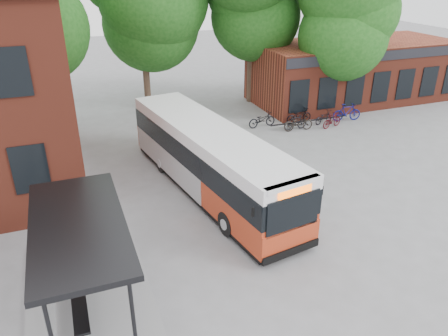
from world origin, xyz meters
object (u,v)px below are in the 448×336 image
object	(u,v)px
city_bus	(210,161)
bicycle_4	(299,116)
bus_shelter	(85,267)
bicycle_2	(298,123)
bicycle_5	(332,120)
bicycle_7	(347,112)
bicycle_6	(324,117)
bicycle_0	(262,120)
bicycle_3	(295,122)

from	to	relation	value
city_bus	bicycle_4	world-z (taller)	city_bus
bus_shelter	bicycle_2	size ratio (longest dim) A/B	3.88
city_bus	bicycle_5	xyz separation A→B (m)	(9.37, 4.89, -0.99)
bus_shelter	city_bus	bearing A→B (deg)	44.60
city_bus	bicycle_7	bearing A→B (deg)	18.16
bicycle_2	city_bus	bearing A→B (deg)	129.08
bus_shelter	bicycle_6	xyz separation A→B (m)	(14.85, 11.14, -1.05)
city_bus	bicycle_0	world-z (taller)	city_bus
bicycle_2	bicycle_6	distance (m)	2.19
bicycle_0	bicycle_3	size ratio (longest dim) A/B	1.20
bicycle_0	bicycle_2	size ratio (longest dim) A/B	0.97
bicycle_4	bicycle_2	bearing A→B (deg)	143.77
bicycle_0	bicycle_2	xyz separation A→B (m)	(1.71, -1.32, 0.01)
bicycle_7	bicycle_2	bearing A→B (deg)	105.84
bus_shelter	city_bus	size ratio (longest dim) A/B	0.62
bicycle_0	bicycle_6	xyz separation A→B (m)	(3.82, -0.75, -0.06)
city_bus	bicycle_7	distance (m)	12.28
bicycle_3	bicycle_7	world-z (taller)	bicycle_7
bicycle_4	bicycle_6	world-z (taller)	bicycle_4
bicycle_5	bicycle_7	size ratio (longest dim) A/B	0.81
bus_shelter	bicycle_7	world-z (taller)	bus_shelter
bicycle_0	bicycle_6	bearing A→B (deg)	-105.87
bus_shelter	bicycle_0	size ratio (longest dim) A/B	4.00
bicycle_3	bicycle_6	world-z (taller)	bicycle_3
bicycle_6	bicycle_7	xyz separation A→B (m)	(1.54, -0.11, 0.15)
bicycle_5	city_bus	bearing A→B (deg)	102.59
bicycle_3	city_bus	bearing A→B (deg)	127.40
bicycle_0	bicycle_7	world-z (taller)	bicycle_7
city_bus	bicycle_0	size ratio (longest dim) A/B	6.46
bicycle_3	bicycle_4	size ratio (longest dim) A/B	0.84
bicycle_7	city_bus	bearing A→B (deg)	125.96
bicycle_3	bicycle_4	xyz separation A→B (m)	(0.78, 0.95, 0.02)
bicycle_0	bicycle_7	xyz separation A→B (m)	(5.36, -0.86, 0.09)
bicycle_0	bicycle_4	bearing A→B (deg)	-98.11
bicycle_4	bicycle_0	bearing A→B (deg)	81.46
bicycle_2	bicycle_3	xyz separation A→B (m)	(-0.07, 0.23, -0.03)
bicycle_2	bicycle_5	xyz separation A→B (m)	(2.13, -0.26, -0.03)
bicycle_0	bicycle_3	xyz separation A→B (m)	(1.64, -1.09, -0.02)
bicycle_0	bicycle_5	distance (m)	4.15
bicycle_7	bicycle_5	bearing A→B (deg)	123.91
bicycle_5	bicycle_6	size ratio (longest dim) A/B	0.98
bicycle_6	city_bus	bearing A→B (deg)	102.79
city_bus	bicycle_0	bearing A→B (deg)	40.40
bicycle_3	bicycle_0	bearing A→B (deg)	56.91
bicycle_3	bicycle_5	world-z (taller)	bicycle_5
bicycle_0	bicycle_4	distance (m)	2.42
city_bus	bicycle_2	xyz separation A→B (m)	(7.24, 5.15, -0.96)
city_bus	bicycle_4	size ratio (longest dim) A/B	6.46
city_bus	bicycle_3	bearing A→B (deg)	27.83
bicycle_4	bicycle_5	distance (m)	2.02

